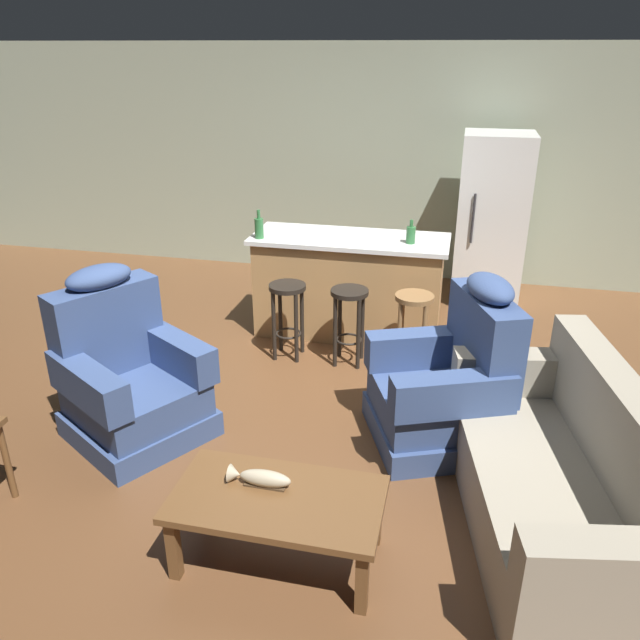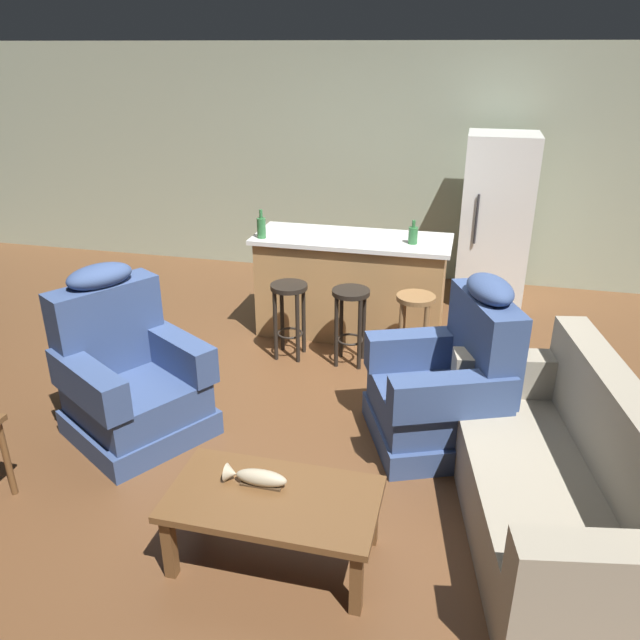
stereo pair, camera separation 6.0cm
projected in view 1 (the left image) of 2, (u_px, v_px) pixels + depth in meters
ground_plane at (316, 402)px, 4.87m from camera, size 12.00×12.00×0.00m
back_wall at (378, 165)px, 7.13m from camera, size 12.00×0.05×2.60m
coffee_table at (277, 505)px, 3.24m from camera, size 1.10×0.60×0.42m
fish_figurine at (259, 478)px, 3.29m from camera, size 0.34×0.10×0.10m
couch at (562, 481)px, 3.46m from camera, size 1.17×2.02×0.94m
recliner_near_lamp at (128, 379)px, 4.35m from camera, size 1.15×1.15×1.20m
recliner_near_island at (449, 385)px, 4.27m from camera, size 1.09×1.09×1.20m
kitchen_island at (349, 285)px, 5.88m from camera, size 1.80×0.70×0.95m
bar_stool_left at (288, 307)px, 5.41m from camera, size 0.32×0.32×0.68m
bar_stool_middle at (349, 313)px, 5.29m from camera, size 0.32×0.32×0.68m
bar_stool_right at (413, 318)px, 5.18m from camera, size 0.32×0.32×0.68m
refrigerator at (491, 220)px, 6.52m from camera, size 0.70×0.69×1.76m
bottle_tall_green at (259, 228)px, 5.61m from camera, size 0.08×0.08×0.26m
bottle_short_amber at (411, 234)px, 5.47m from camera, size 0.08×0.08×0.21m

